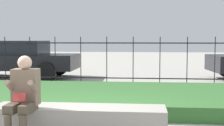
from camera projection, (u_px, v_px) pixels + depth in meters
The scene contains 5 objects.
stone_bench at pixel (79, 121), 4.84m from camera, with size 2.68×0.58×0.42m.
person_seated_reader at pixel (23, 94), 4.56m from camera, with size 0.42×0.73×1.22m.
grass_berm at pixel (96, 97), 7.11m from camera, with size 10.60×3.16×0.28m.
iron_fence at pixel (107, 61), 9.25m from camera, with size 8.60×0.03×1.53m.
car_parked_left at pixel (16, 58), 11.85m from camera, with size 4.52×1.93×1.40m.
Camera 1 is at (1.01, -4.69, 1.47)m, focal length 50.00 mm.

